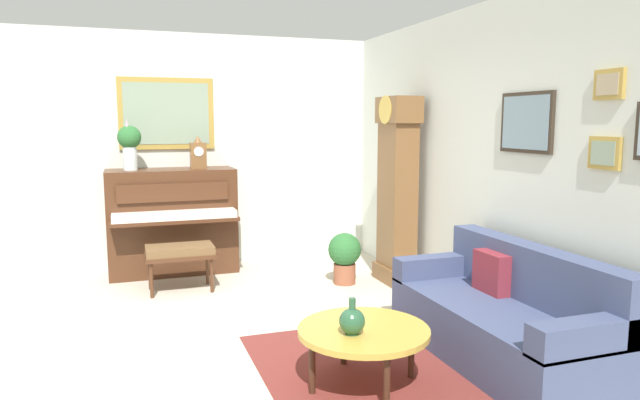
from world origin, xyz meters
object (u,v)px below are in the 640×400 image
Objects in this scene: piano at (172,221)px; couch at (505,318)px; grandfather_clock at (397,195)px; green_jug at (352,321)px; mantel_clock at (198,154)px; potted_plant at (345,255)px; flower_vase at (129,142)px; coffee_table at (364,332)px; piano_bench at (180,253)px.

piano is 3.98m from couch.
grandfather_clock reaches higher than green_jug.
potted_plant is at bearing 51.83° from mantel_clock.
grandfather_clock is 2.76m from green_jug.
grandfather_clock is at bearing 58.72° from mantel_clock.
couch is at bearing 32.06° from piano.
flower_vase reaches higher than mantel_clock.
mantel_clock is at bearing -128.17° from potted_plant.
grandfather_clock reaches higher than piano.
mantel_clock is (-1.20, -1.98, 0.42)m from grandfather_clock.
mantel_clock is at bearing -151.96° from couch.
green_jug is at bearing -56.16° from coffee_table.
green_jug is at bearing 13.32° from piano.
green_jug is at bearing -20.44° from potted_plant.
piano_bench is 1.75m from potted_plant.
couch reaches higher than coffee_table.
piano is at bearing -179.93° from piano_bench.
couch reaches higher than potted_plant.
couch is 1.17m from coffee_table.
grandfather_clock is 5.34× the size of mantel_clock.
piano is 3.60m from green_jug.
couch is (2.16, -0.19, -0.65)m from grandfather_clock.
potted_plant is at bearing 57.26° from piano.
mantel_clock is 3.65m from green_jug.
piano_bench is 2.92× the size of green_jug.
grandfather_clock reaches higher than coffee_table.
couch is at bearing 39.43° from piano_bench.
piano reaches higher than couch.
potted_plant is at bearing 80.00° from piano_bench.
grandfather_clock is 8.46× the size of green_jug.
potted_plant is at bearing 62.90° from flower_vase.
piano is 2.48× the size of flower_vase.
flower_vase is (-0.80, -0.44, 1.12)m from piano_bench.
flower_vase is at bearing -90.04° from mantel_clock.
couch is at bearing 37.12° from flower_vase.
piano_bench is 0.80× the size of coffee_table.
mantel_clock is 1.58× the size of green_jug.
coffee_table is (3.42, 0.94, -0.24)m from piano.
mantel_clock is (0.00, 0.32, 0.77)m from piano.
flower_vase is at bearing -160.10° from green_jug.
coffee_table is (2.22, -1.35, -0.59)m from grandfather_clock.
mantel_clock is at bearing 158.49° from piano_bench.
coffee_table is at bearing 15.41° from piano.
piano_bench is 3.32m from couch.
coffee_table is 1.57× the size of potted_plant.
potted_plant is at bearing 159.56° from green_jug.
couch is 3.95m from mantel_clock.
grandfather_clock is at bearing 66.25° from flower_vase.
potted_plant is at bearing -170.29° from couch.
piano_bench is at bearing -100.00° from potted_plant.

